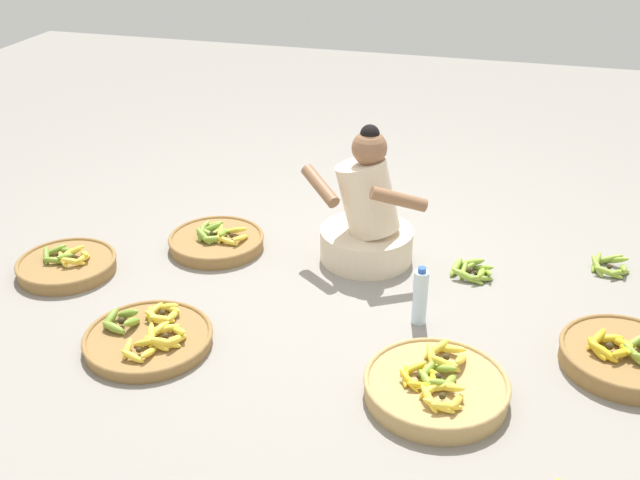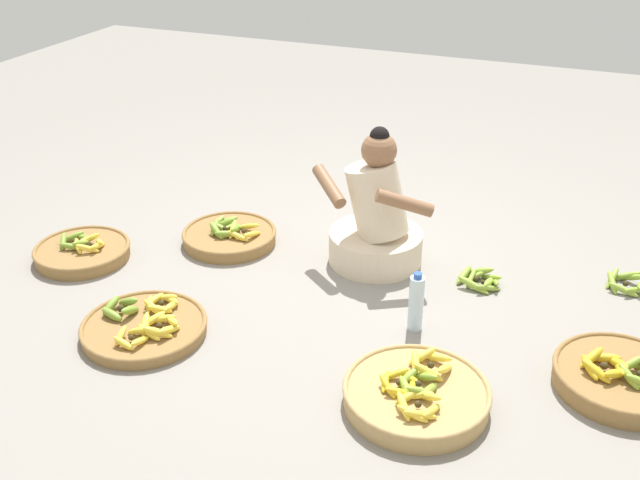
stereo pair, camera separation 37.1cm
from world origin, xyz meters
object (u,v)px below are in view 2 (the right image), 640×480
Objects in this scene: banana_basket_near_vendor at (144,326)px; water_bottle at (416,303)px; banana_basket_mid_left at (82,251)px; banana_basket_front_left at (229,236)px; loose_bananas_front_right at (479,280)px; loose_bananas_back_center at (626,283)px; banana_basket_back_right at (621,377)px; banana_basket_mid_right at (416,394)px; vendor_woman_front at (376,221)px.

banana_basket_near_vendor is 1.30m from water_bottle.
banana_basket_front_left is at bearing 35.14° from banana_basket_mid_left.
banana_basket_mid_left is 2.21m from loose_bananas_front_right.
water_bottle is at bearing -140.00° from loose_bananas_back_center.
banana_basket_back_right is (2.13, 0.42, 0.01)m from banana_basket_near_vendor.
banana_basket_mid_right is 2.15m from banana_basket_mid_left.
banana_basket_mid_right is 1.15× the size of banana_basket_mid_left.
water_bottle is (-0.94, 0.10, 0.09)m from banana_basket_back_right.
banana_basket_mid_left is 0.83m from banana_basket_front_left.
banana_basket_front_left reaches higher than banana_basket_mid_left.
water_bottle reaches higher than banana_basket_mid_right.
banana_basket_front_left is at bearing -177.10° from loose_bananas_front_right.
banana_basket_front_left reaches higher than banana_basket_near_vendor.
vendor_woman_front is at bearing -170.44° from loose_bananas_back_center.
loose_bananas_front_right is at bearing -160.52° from loose_bananas_back_center.
vendor_woman_front is 1.28× the size of banana_basket_mid_right.
banana_basket_front_left is at bearing -171.40° from loose_bananas_back_center.
vendor_woman_front is 2.57× the size of water_bottle.
loose_bananas_back_center is (2.12, 1.31, -0.01)m from banana_basket_near_vendor.
vendor_woman_front is at bearing 176.75° from loose_bananas_front_right.
banana_basket_front_left is (-0.06, 0.98, 0.01)m from banana_basket_near_vendor.
vendor_woman_front is 0.69m from water_bottle.
banana_basket_back_right is 2.29× the size of loose_bananas_front_right.
banana_basket_mid_right reaches higher than loose_bananas_back_center.
vendor_woman_front is at bearing 20.84° from banana_basket_mid_left.
banana_basket_mid_right is 1.07m from loose_bananas_front_right.
banana_basket_mid_right is at bearing -35.20° from banana_basket_front_left.
water_bottle is at bearing -55.16° from vendor_woman_front.
banana_basket_mid_right is (0.55, -1.10, -0.20)m from vendor_woman_front.
banana_basket_back_right reaches higher than loose_bananas_front_right.
banana_basket_near_vendor is 1.96× the size of water_bottle.
loose_bananas_back_center is 0.92× the size of loose_bananas_front_right.
banana_basket_near_vendor is 2.38× the size of loose_bananas_front_right.
banana_basket_back_right reaches higher than banana_basket_mid_left.
vendor_woman_front is 3.12× the size of loose_bananas_front_right.
banana_basket_back_right is (2.19, -0.55, 0.01)m from banana_basket_front_left.
vendor_woman_front is 1.36m from loose_bananas_back_center.
water_bottle is (-0.16, 0.54, 0.09)m from banana_basket_mid_right.
water_bottle is (1.93, 0.03, 0.10)m from banana_basket_mid_left.
banana_basket_front_left is (0.68, 0.48, 0.00)m from banana_basket_mid_left.
banana_basket_mid_right is 1.02× the size of banana_basket_near_vendor.
banana_basket_back_right is 2.50× the size of loose_bananas_back_center.
loose_bananas_back_center is 0.76× the size of water_bottle.
banana_basket_back_right is at bearing -26.44° from vendor_woman_front.
banana_basket_near_vendor is 1.13× the size of banana_basket_mid_left.
loose_bananas_front_right is at bearing -3.25° from vendor_woman_front.
banana_basket_mid_right reaches higher than banana_basket_front_left.
loose_bananas_front_right is (1.46, 0.07, -0.02)m from banana_basket_front_left.
banana_basket_mid_right is 1.73m from banana_basket_front_left.
banana_basket_front_left is 2.21m from loose_bananas_back_center.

